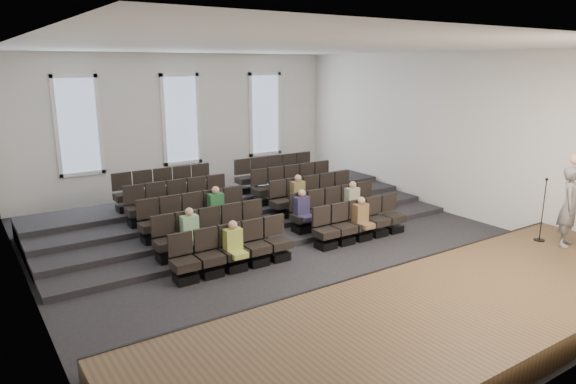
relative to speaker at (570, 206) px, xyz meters
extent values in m
plane|color=black|center=(-4.67, 4.61, -1.44)|extent=(14.00, 14.00, 0.00)
cube|color=white|center=(-4.67, 4.61, 3.57)|extent=(12.00, 14.00, 0.02)
cube|color=silver|center=(-4.67, 11.63, 1.06)|extent=(12.00, 0.04, 5.00)
cube|color=silver|center=(-4.67, -2.41, 1.06)|extent=(12.00, 0.04, 5.00)
cube|color=silver|center=(-10.69, 4.61, 1.06)|extent=(0.04, 14.00, 5.00)
cube|color=silver|center=(1.35, 4.61, 1.06)|extent=(0.04, 14.00, 5.00)
cube|color=#4E3A21|center=(-4.67, -0.49, -1.19)|extent=(11.80, 3.60, 0.50)
cube|color=black|center=(-4.67, 1.28, -1.19)|extent=(11.80, 0.06, 0.52)
cube|color=black|center=(-4.67, 6.94, -1.36)|extent=(11.80, 4.80, 0.15)
cube|color=black|center=(-4.67, 7.46, -1.29)|extent=(11.80, 3.75, 0.30)
cube|color=black|center=(-4.67, 7.99, -1.21)|extent=(11.80, 2.70, 0.45)
cube|color=black|center=(-4.67, 8.51, -1.14)|extent=(11.80, 1.65, 0.60)
cube|color=black|center=(-7.80, 4.01, -1.34)|extent=(0.47, 0.43, 0.20)
cube|color=black|center=(-7.80, 4.01, -1.03)|extent=(0.55, 0.50, 0.19)
cube|color=black|center=(-7.80, 4.22, -0.62)|extent=(0.55, 0.08, 0.50)
cube|color=black|center=(-7.20, 4.01, -1.34)|extent=(0.47, 0.43, 0.20)
cube|color=black|center=(-7.20, 4.01, -1.03)|extent=(0.55, 0.50, 0.19)
cube|color=black|center=(-7.20, 4.22, -0.62)|extent=(0.55, 0.08, 0.50)
cube|color=black|center=(-6.60, 4.01, -1.34)|extent=(0.47, 0.43, 0.20)
cube|color=black|center=(-6.60, 4.01, -1.03)|extent=(0.55, 0.50, 0.19)
cube|color=black|center=(-6.60, 4.22, -0.62)|extent=(0.55, 0.08, 0.50)
cube|color=black|center=(-6.00, 4.01, -1.34)|extent=(0.47, 0.43, 0.20)
cube|color=black|center=(-6.00, 4.01, -1.03)|extent=(0.55, 0.50, 0.19)
cube|color=black|center=(-6.00, 4.22, -0.62)|extent=(0.55, 0.08, 0.50)
cube|color=black|center=(-5.40, 4.01, -1.34)|extent=(0.47, 0.43, 0.20)
cube|color=black|center=(-5.40, 4.01, -1.03)|extent=(0.55, 0.50, 0.19)
cube|color=black|center=(-5.40, 4.22, -0.62)|extent=(0.55, 0.08, 0.50)
cube|color=black|center=(-3.95, 4.01, -1.34)|extent=(0.47, 0.43, 0.20)
cube|color=black|center=(-3.95, 4.01, -1.03)|extent=(0.55, 0.50, 0.19)
cube|color=black|center=(-3.95, 4.22, -0.62)|extent=(0.55, 0.08, 0.50)
cube|color=black|center=(-3.35, 4.01, -1.34)|extent=(0.47, 0.43, 0.20)
cube|color=black|center=(-3.35, 4.01, -1.03)|extent=(0.55, 0.50, 0.19)
cube|color=black|center=(-3.35, 4.22, -0.62)|extent=(0.55, 0.08, 0.50)
cube|color=black|center=(-2.75, 4.01, -1.34)|extent=(0.47, 0.43, 0.20)
cube|color=black|center=(-2.75, 4.01, -1.03)|extent=(0.55, 0.50, 0.19)
cube|color=black|center=(-2.75, 4.22, -0.62)|extent=(0.55, 0.08, 0.50)
cube|color=black|center=(-2.15, 4.01, -1.34)|extent=(0.47, 0.43, 0.20)
cube|color=black|center=(-2.15, 4.01, -1.03)|extent=(0.55, 0.50, 0.19)
cube|color=black|center=(-2.15, 4.22, -0.62)|extent=(0.55, 0.08, 0.50)
cube|color=black|center=(-1.55, 4.01, -1.34)|extent=(0.47, 0.43, 0.20)
cube|color=black|center=(-1.55, 4.01, -1.03)|extent=(0.55, 0.50, 0.19)
cube|color=black|center=(-1.55, 4.22, -0.62)|extent=(0.55, 0.08, 0.50)
cube|color=black|center=(-7.80, 5.06, -1.19)|extent=(0.47, 0.43, 0.20)
cube|color=black|center=(-7.80, 5.06, -0.88)|extent=(0.55, 0.50, 0.19)
cube|color=black|center=(-7.80, 5.27, -0.47)|extent=(0.55, 0.08, 0.50)
cube|color=black|center=(-7.20, 5.06, -1.19)|extent=(0.47, 0.43, 0.20)
cube|color=black|center=(-7.20, 5.06, -0.88)|extent=(0.55, 0.50, 0.19)
cube|color=black|center=(-7.20, 5.27, -0.47)|extent=(0.55, 0.08, 0.50)
cube|color=black|center=(-6.60, 5.06, -1.19)|extent=(0.47, 0.43, 0.20)
cube|color=black|center=(-6.60, 5.06, -0.88)|extent=(0.55, 0.50, 0.19)
cube|color=black|center=(-6.60, 5.27, -0.47)|extent=(0.55, 0.08, 0.50)
cube|color=black|center=(-6.00, 5.06, -1.19)|extent=(0.47, 0.43, 0.20)
cube|color=black|center=(-6.00, 5.06, -0.88)|extent=(0.55, 0.50, 0.19)
cube|color=black|center=(-6.00, 5.27, -0.47)|extent=(0.55, 0.08, 0.50)
cube|color=black|center=(-5.40, 5.06, -1.19)|extent=(0.47, 0.43, 0.20)
cube|color=black|center=(-5.40, 5.06, -0.88)|extent=(0.55, 0.50, 0.19)
cube|color=black|center=(-5.40, 5.27, -0.47)|extent=(0.55, 0.08, 0.50)
cube|color=black|center=(-3.95, 5.06, -1.19)|extent=(0.47, 0.43, 0.20)
cube|color=black|center=(-3.95, 5.06, -0.88)|extent=(0.55, 0.50, 0.19)
cube|color=black|center=(-3.95, 5.27, -0.47)|extent=(0.55, 0.08, 0.50)
cube|color=black|center=(-3.35, 5.06, -1.19)|extent=(0.47, 0.43, 0.20)
cube|color=black|center=(-3.35, 5.06, -0.88)|extent=(0.55, 0.50, 0.19)
cube|color=black|center=(-3.35, 5.27, -0.47)|extent=(0.55, 0.08, 0.50)
cube|color=black|center=(-2.75, 5.06, -1.19)|extent=(0.47, 0.43, 0.20)
cube|color=black|center=(-2.75, 5.06, -0.88)|extent=(0.55, 0.50, 0.19)
cube|color=black|center=(-2.75, 5.27, -0.47)|extent=(0.55, 0.08, 0.50)
cube|color=black|center=(-2.15, 5.06, -1.19)|extent=(0.47, 0.43, 0.20)
cube|color=black|center=(-2.15, 5.06, -0.88)|extent=(0.55, 0.50, 0.19)
cube|color=black|center=(-2.15, 5.27, -0.47)|extent=(0.55, 0.08, 0.50)
cube|color=black|center=(-1.55, 5.06, -1.19)|extent=(0.47, 0.43, 0.20)
cube|color=black|center=(-1.55, 5.06, -0.88)|extent=(0.55, 0.50, 0.19)
cube|color=black|center=(-1.55, 5.27, -0.47)|extent=(0.55, 0.08, 0.50)
cube|color=black|center=(-7.80, 6.11, -1.04)|extent=(0.47, 0.42, 0.20)
cube|color=black|center=(-7.80, 6.11, -0.73)|extent=(0.55, 0.50, 0.19)
cube|color=black|center=(-7.80, 6.32, -0.32)|extent=(0.55, 0.08, 0.50)
cube|color=black|center=(-7.20, 6.11, -1.04)|extent=(0.47, 0.42, 0.20)
cube|color=black|center=(-7.20, 6.11, -0.73)|extent=(0.55, 0.50, 0.19)
cube|color=black|center=(-7.20, 6.32, -0.32)|extent=(0.55, 0.08, 0.50)
cube|color=black|center=(-6.60, 6.11, -1.04)|extent=(0.47, 0.42, 0.20)
cube|color=black|center=(-6.60, 6.11, -0.73)|extent=(0.55, 0.50, 0.19)
cube|color=black|center=(-6.60, 6.32, -0.32)|extent=(0.55, 0.08, 0.50)
cube|color=black|center=(-6.00, 6.11, -1.04)|extent=(0.47, 0.42, 0.20)
cube|color=black|center=(-6.00, 6.11, -0.73)|extent=(0.55, 0.50, 0.19)
cube|color=black|center=(-6.00, 6.32, -0.32)|extent=(0.55, 0.08, 0.50)
cube|color=black|center=(-5.40, 6.11, -1.04)|extent=(0.47, 0.42, 0.20)
cube|color=black|center=(-5.40, 6.11, -0.73)|extent=(0.55, 0.50, 0.19)
cube|color=black|center=(-5.40, 6.32, -0.32)|extent=(0.55, 0.08, 0.50)
cube|color=black|center=(-3.95, 6.11, -1.04)|extent=(0.47, 0.42, 0.20)
cube|color=black|center=(-3.95, 6.11, -0.73)|extent=(0.55, 0.50, 0.19)
cube|color=black|center=(-3.95, 6.32, -0.32)|extent=(0.55, 0.08, 0.50)
cube|color=black|center=(-3.35, 6.11, -1.04)|extent=(0.47, 0.42, 0.20)
cube|color=black|center=(-3.35, 6.11, -0.73)|extent=(0.55, 0.50, 0.19)
cube|color=black|center=(-3.35, 6.32, -0.32)|extent=(0.55, 0.08, 0.50)
cube|color=black|center=(-2.75, 6.11, -1.04)|extent=(0.47, 0.42, 0.20)
cube|color=black|center=(-2.75, 6.11, -0.73)|extent=(0.55, 0.50, 0.19)
cube|color=black|center=(-2.75, 6.32, -0.32)|extent=(0.55, 0.08, 0.50)
cube|color=black|center=(-2.15, 6.11, -1.04)|extent=(0.47, 0.42, 0.20)
cube|color=black|center=(-2.15, 6.11, -0.73)|extent=(0.55, 0.50, 0.19)
cube|color=black|center=(-2.15, 6.32, -0.32)|extent=(0.55, 0.08, 0.50)
cube|color=black|center=(-1.55, 6.11, -1.04)|extent=(0.47, 0.42, 0.20)
cube|color=black|center=(-1.55, 6.11, -0.73)|extent=(0.55, 0.50, 0.19)
cube|color=black|center=(-1.55, 6.32, -0.32)|extent=(0.55, 0.08, 0.50)
cube|color=black|center=(-7.80, 7.16, -0.89)|extent=(0.47, 0.42, 0.20)
cube|color=black|center=(-7.80, 7.16, -0.58)|extent=(0.55, 0.50, 0.19)
cube|color=black|center=(-7.80, 7.37, -0.17)|extent=(0.55, 0.08, 0.50)
cube|color=black|center=(-7.20, 7.16, -0.89)|extent=(0.47, 0.42, 0.20)
cube|color=black|center=(-7.20, 7.16, -0.58)|extent=(0.55, 0.50, 0.19)
cube|color=black|center=(-7.20, 7.37, -0.17)|extent=(0.55, 0.08, 0.50)
cube|color=black|center=(-6.60, 7.16, -0.89)|extent=(0.47, 0.42, 0.20)
cube|color=black|center=(-6.60, 7.16, -0.58)|extent=(0.55, 0.50, 0.19)
cube|color=black|center=(-6.60, 7.37, -0.17)|extent=(0.55, 0.08, 0.50)
cube|color=black|center=(-6.00, 7.16, -0.89)|extent=(0.47, 0.42, 0.20)
cube|color=black|center=(-6.00, 7.16, -0.58)|extent=(0.55, 0.50, 0.19)
cube|color=black|center=(-6.00, 7.37, -0.17)|extent=(0.55, 0.08, 0.50)
cube|color=black|center=(-5.40, 7.16, -0.89)|extent=(0.47, 0.42, 0.20)
cube|color=black|center=(-5.40, 7.16, -0.58)|extent=(0.55, 0.50, 0.19)
cube|color=black|center=(-5.40, 7.37, -0.17)|extent=(0.55, 0.08, 0.50)
cube|color=black|center=(-3.95, 7.16, -0.89)|extent=(0.47, 0.42, 0.20)
cube|color=black|center=(-3.95, 7.16, -0.58)|extent=(0.55, 0.50, 0.19)
cube|color=black|center=(-3.95, 7.37, -0.17)|extent=(0.55, 0.08, 0.50)
cube|color=black|center=(-3.35, 7.16, -0.89)|extent=(0.47, 0.42, 0.20)
cube|color=black|center=(-3.35, 7.16, -0.58)|extent=(0.55, 0.50, 0.19)
cube|color=black|center=(-3.35, 7.37, -0.17)|extent=(0.55, 0.08, 0.50)
cube|color=black|center=(-2.75, 7.16, -0.89)|extent=(0.47, 0.42, 0.20)
cube|color=black|center=(-2.75, 7.16, -0.58)|extent=(0.55, 0.50, 0.19)
cube|color=black|center=(-2.75, 7.37, -0.17)|extent=(0.55, 0.08, 0.50)
cube|color=black|center=(-2.15, 7.16, -0.89)|extent=(0.47, 0.42, 0.20)
cube|color=black|center=(-2.15, 7.16, -0.58)|extent=(0.55, 0.50, 0.19)
cube|color=black|center=(-2.15, 7.37, -0.17)|extent=(0.55, 0.08, 0.50)
cube|color=black|center=(-1.55, 7.16, -0.89)|extent=(0.47, 0.42, 0.20)
cube|color=black|center=(-1.55, 7.16, -0.58)|extent=(0.55, 0.50, 0.19)
cube|color=black|center=(-1.55, 7.37, -0.17)|extent=(0.55, 0.08, 0.50)
cube|color=black|center=(-7.80, 8.21, -0.74)|extent=(0.47, 0.42, 0.20)
cube|color=black|center=(-7.80, 8.21, -0.43)|extent=(0.55, 0.50, 0.19)
cube|color=black|center=(-7.80, 8.42, -0.02)|extent=(0.55, 0.08, 0.50)
cube|color=black|center=(-7.20, 8.21, -0.74)|extent=(0.47, 0.42, 0.20)
cube|color=black|center=(-7.20, 8.21, -0.43)|extent=(0.55, 0.50, 0.19)
cube|color=black|center=(-7.20, 8.42, -0.02)|extent=(0.55, 0.08, 0.50)
cube|color=black|center=(-6.60, 8.21, -0.74)|extent=(0.47, 0.42, 0.20)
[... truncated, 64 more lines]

